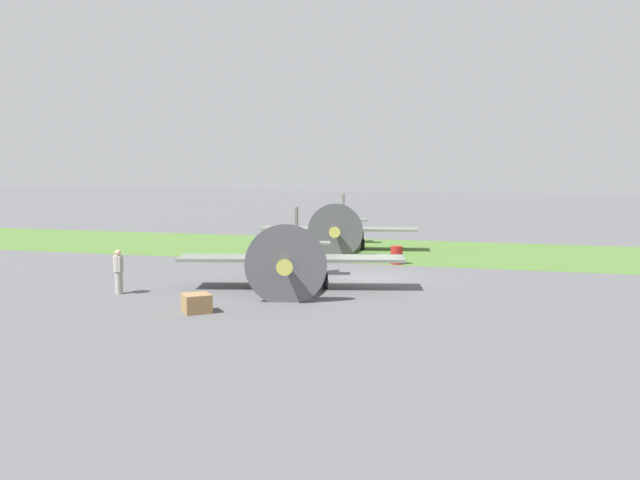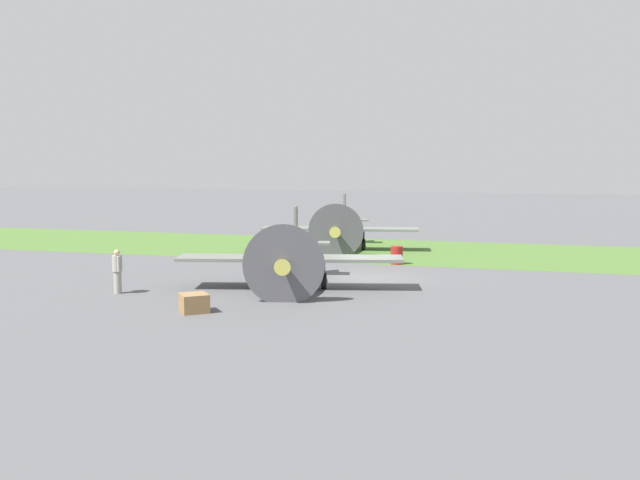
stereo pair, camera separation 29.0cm
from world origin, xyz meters
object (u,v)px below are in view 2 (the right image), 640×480
Objects in this scene: ground_crew_chief at (117,270)px; fuel_drum at (397,255)px; airplane_lead at (290,254)px; airplane_wingman at (340,226)px; supply_crate at (194,303)px.

ground_crew_chief is 1.92× the size of fuel_drum.
airplane_lead is 12.61m from airplane_wingman.
airplane_lead is at bearing 67.84° from fuel_drum.
supply_crate is (-4.38, 2.37, -0.59)m from ground_crew_chief.
airplane_wingman is 18.10m from supply_crate.
ground_crew_chief is 14.09m from fuel_drum.
airplane_lead reaches higher than airplane_wingman.
airplane_wingman is 10.08× the size of supply_crate.
ground_crew_chief is 1.92× the size of supply_crate.
ground_crew_chief reaches higher than fuel_drum.
airplane_lead is at bearing -107.19° from supply_crate.
airplane_wingman is at bearing -98.58° from airplane_lead.
supply_crate is at bearing 59.38° from airplane_lead.
ground_crew_chief is 5.02m from supply_crate.
airplane_lead is 5.85m from supply_crate.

